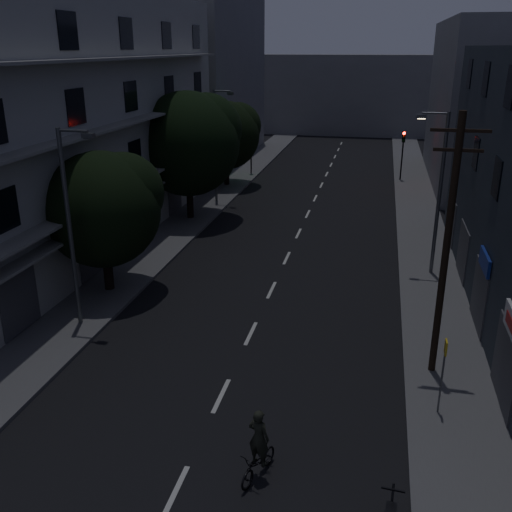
% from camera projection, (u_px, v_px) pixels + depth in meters
% --- Properties ---
extents(ground, '(160.00, 160.00, 0.00)m').
position_uv_depth(ground, '(300.00, 231.00, 35.99)').
color(ground, black).
rests_on(ground, ground).
extents(sidewalk_left, '(3.00, 90.00, 0.15)m').
position_uv_depth(sidewalk_left, '(187.00, 223.00, 37.46)').
color(sidewalk_left, '#565659').
rests_on(sidewalk_left, ground).
extents(sidewalk_right, '(3.00, 90.00, 0.15)m').
position_uv_depth(sidewalk_right, '(422.00, 238.00, 34.47)').
color(sidewalk_right, '#565659').
rests_on(sidewalk_right, ground).
extents(lane_markings, '(0.15, 60.50, 0.01)m').
position_uv_depth(lane_markings, '(312.00, 206.00, 41.72)').
color(lane_markings, beige).
rests_on(lane_markings, ground).
extents(building_left, '(7.00, 36.00, 14.00)m').
position_uv_depth(building_left, '(55.00, 128.00, 29.54)').
color(building_left, '#AAAAA5').
rests_on(building_left, ground).
extents(building_far_left, '(6.00, 20.00, 16.00)m').
position_uv_depth(building_far_left, '(215.00, 78.00, 56.70)').
color(building_far_left, slate).
rests_on(building_far_left, ground).
extents(building_far_right, '(6.00, 20.00, 13.00)m').
position_uv_depth(building_far_right, '(475.00, 104.00, 46.95)').
color(building_far_right, slate).
rests_on(building_far_right, ground).
extents(building_far_end, '(24.00, 8.00, 10.00)m').
position_uv_depth(building_far_end, '(349.00, 94.00, 75.53)').
color(building_far_end, slate).
rests_on(building_far_end, ground).
extents(tree_near, '(5.29, 5.29, 6.52)m').
position_uv_depth(tree_near, '(104.00, 205.00, 25.73)').
color(tree_near, black).
rests_on(tree_near, sidewalk_left).
extents(tree_mid, '(6.71, 6.71, 8.25)m').
position_uv_depth(tree_mid, '(189.00, 140.00, 36.67)').
color(tree_mid, black).
rests_on(tree_mid, sidewalk_left).
extents(tree_far, '(5.47, 5.47, 6.77)m').
position_uv_depth(tree_far, '(227.00, 133.00, 46.16)').
color(tree_far, black).
rests_on(tree_far, sidewalk_left).
extents(traffic_signal_far_right, '(0.28, 0.37, 4.10)m').
position_uv_depth(traffic_signal_far_right, '(403.00, 145.00, 48.19)').
color(traffic_signal_far_right, black).
rests_on(traffic_signal_far_right, sidewalk_right).
extents(traffic_signal_far_left, '(0.28, 0.37, 4.10)m').
position_uv_depth(traffic_signal_far_left, '(251.00, 140.00, 50.68)').
color(traffic_signal_far_left, black).
rests_on(traffic_signal_far_left, sidewalk_left).
extents(street_lamp_left_near, '(1.51, 0.25, 8.00)m').
position_uv_depth(street_lamp_left_near, '(71.00, 220.00, 22.23)').
color(street_lamp_left_near, '#575B5E').
rests_on(street_lamp_left_near, sidewalk_left).
extents(street_lamp_right, '(1.51, 0.25, 8.00)m').
position_uv_depth(street_lamp_right, '(438.00, 186.00, 27.55)').
color(street_lamp_right, '#585A60').
rests_on(street_lamp_right, sidewalk_right).
extents(street_lamp_left_far, '(1.51, 0.25, 8.00)m').
position_uv_depth(street_lamp_left_far, '(217.00, 141.00, 40.94)').
color(street_lamp_left_far, '#565A5D').
rests_on(street_lamp_left_far, sidewalk_left).
extents(utility_pole, '(1.80, 0.24, 9.00)m').
position_uv_depth(utility_pole, '(447.00, 244.00, 18.67)').
color(utility_pole, black).
rests_on(utility_pole, sidewalk_right).
extents(bus_stop_sign, '(0.06, 0.35, 2.52)m').
position_uv_depth(bus_stop_sign, '(444.00, 364.00, 17.35)').
color(bus_stop_sign, '#595B60').
rests_on(bus_stop_sign, sidewalk_right).
extents(cyclist, '(1.10, 1.76, 2.11)m').
position_uv_depth(cyclist, '(259.00, 455.00, 15.22)').
color(cyclist, black).
rests_on(cyclist, ground).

